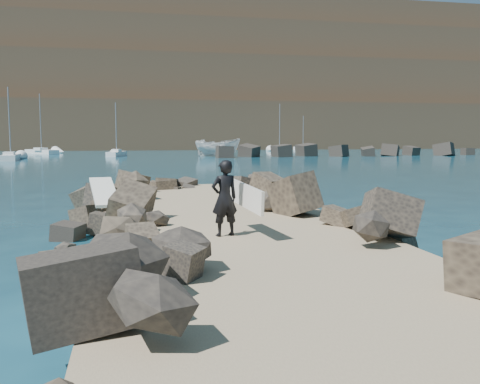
{
  "coord_description": "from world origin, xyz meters",
  "views": [
    {
      "loc": [
        -2.38,
        -12.62,
        2.75
      ],
      "look_at": [
        0.0,
        -1.0,
        1.5
      ],
      "focal_mm": 40.0,
      "sensor_mm": 36.0,
      "label": 1
    }
  ],
  "objects": [
    {
      "name": "boat_imported",
      "position": [
        9.29,
        59.36,
        1.2
      ],
      "size": [
        6.61,
        4.11,
        2.39
      ],
      "primitive_type": "imported",
      "rotation": [
        0.0,
        0.0,
        1.26
      ],
      "color": "silver",
      "rests_on": "ground"
    },
    {
      "name": "headland",
      "position": [
        10.0,
        160.0,
        16.0
      ],
      "size": [
        360.0,
        140.0,
        32.0
      ],
      "primitive_type": "cube",
      "color": "#2D4919",
      "rests_on": "ground"
    },
    {
      "name": "breakwater_secondary",
      "position": [
        35.0,
        55.0,
        0.6
      ],
      "size": [
        52.0,
        4.0,
        1.2
      ],
      "primitive_type": "cube",
      "color": "black",
      "rests_on": "ground"
    },
    {
      "name": "sailboat_b",
      "position": [
        -4.18,
        61.18,
        0.35
      ],
      "size": [
        2.69,
        6.12,
        7.33
      ],
      "color": "white",
      "rests_on": "ground"
    },
    {
      "name": "surfer_with_board",
      "position": [
        -0.36,
        -1.42,
        1.43
      ],
      "size": [
        0.97,
        2.02,
        1.64
      ],
      "color": "black",
      "rests_on": "jetty"
    },
    {
      "name": "sailboat_e",
      "position": [
        -15.71,
        73.8,
        0.35
      ],
      "size": [
        5.88,
        7.31,
        9.28
      ],
      "color": "white",
      "rests_on": "ground"
    },
    {
      "name": "ground",
      "position": [
        0.0,
        0.0,
        0.0
      ],
      "size": [
        800.0,
        800.0,
        0.0
      ],
      "primitive_type": "plane",
      "color": "#0F384C",
      "rests_on": "ground"
    },
    {
      "name": "sailboat_d",
      "position": [
        23.19,
        77.55,
        0.35
      ],
      "size": [
        2.95,
        7.13,
        8.41
      ],
      "color": "white",
      "rests_on": "ground"
    },
    {
      "name": "riprap_right",
      "position": [
        2.9,
        -1.5,
        0.5
      ],
      "size": [
        2.6,
        22.0,
        1.0
      ],
      "primitive_type": "cube",
      "color": "black",
      "rests_on": "ground"
    },
    {
      "name": "headland_buildings",
      "position": [
        16.81,
        152.19,
        33.97
      ],
      "size": [
        137.5,
        30.5,
        5.0
      ],
      "color": "white",
      "rests_on": "headland"
    },
    {
      "name": "riprap_left",
      "position": [
        -2.9,
        -1.5,
        0.5
      ],
      "size": [
        2.6,
        22.0,
        1.0
      ],
      "primitive_type": "cube",
      "color": "black",
      "rests_on": "ground"
    },
    {
      "name": "surfboard_resting",
      "position": [
        -3.15,
        3.08,
        1.04
      ],
      "size": [
        0.99,
        2.67,
        0.09
      ],
      "primitive_type": "cube",
      "rotation": [
        0.0,
        0.0,
        0.13
      ],
      "color": "white",
      "rests_on": "riprap_left"
    },
    {
      "name": "sailboat_f",
      "position": [
        30.03,
        85.25,
        0.35
      ],
      "size": [
        2.31,
        5.51,
        6.67
      ],
      "color": "white",
      "rests_on": "ground"
    },
    {
      "name": "sailboat_a",
      "position": [
        -15.7,
        52.04,
        0.35
      ],
      "size": [
        2.23,
        7.05,
        8.37
      ],
      "color": "white",
      "rests_on": "ground"
    },
    {
      "name": "jetty",
      "position": [
        0.0,
        -2.0,
        0.3
      ],
      "size": [
        6.0,
        26.0,
        0.6
      ],
      "primitive_type": "cube",
      "color": "#8C7759",
      "rests_on": "ground"
    }
  ]
}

